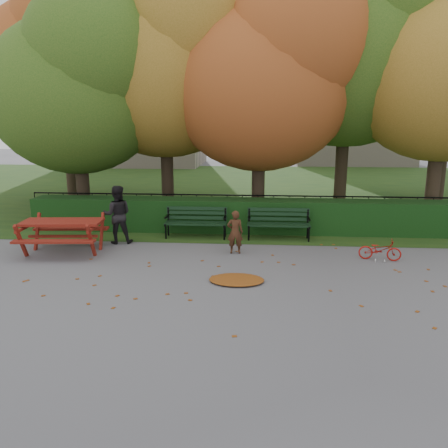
# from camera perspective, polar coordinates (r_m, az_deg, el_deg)

# --- Properties ---
(ground) EXTENTS (90.00, 90.00, 0.00)m
(ground) POSITION_cam_1_polar(r_m,az_deg,el_deg) (9.28, 1.21, -7.72)
(ground) COLOR slate
(ground) RESTS_ON ground
(grass_strip) EXTENTS (90.00, 90.00, 0.00)m
(grass_strip) POSITION_cam_1_polar(r_m,az_deg,el_deg) (22.90, 3.18, 4.85)
(grass_strip) COLOR #1B3A15
(grass_strip) RESTS_ON ground
(building_left) EXTENTS (10.00, 7.00, 15.00)m
(building_left) POSITION_cam_1_polar(r_m,az_deg,el_deg) (36.17, -11.49, 19.57)
(building_left) COLOR #BAA795
(building_left) RESTS_ON ground
(building_right) EXTENTS (9.00, 6.00, 12.00)m
(building_right) POSITION_cam_1_polar(r_m,az_deg,el_deg) (37.52, 16.68, 16.75)
(building_right) COLOR #BAA795
(building_right) RESTS_ON ground
(hedge) EXTENTS (13.00, 0.90, 1.00)m
(hedge) POSITION_cam_1_polar(r_m,az_deg,el_deg) (13.46, 2.29, 1.11)
(hedge) COLOR black
(hedge) RESTS_ON ground
(iron_fence) EXTENTS (14.00, 0.04, 1.02)m
(iron_fence) POSITION_cam_1_polar(r_m,az_deg,el_deg) (14.24, 2.42, 1.93)
(iron_fence) COLOR black
(iron_fence) RESTS_ON ground
(tree_a) EXTENTS (5.88, 5.60, 7.48)m
(tree_a) POSITION_cam_1_polar(r_m,az_deg,el_deg) (15.36, -18.05, 17.07)
(tree_a) COLOR #32201A
(tree_a) RESTS_ON ground
(tree_b) EXTENTS (6.72, 6.40, 8.79)m
(tree_b) POSITION_cam_1_polar(r_m,az_deg,el_deg) (15.81, -6.70, 20.69)
(tree_b) COLOR #32201A
(tree_b) RESTS_ON ground
(tree_c) EXTENTS (6.30, 6.00, 8.00)m
(tree_c) POSITION_cam_1_polar(r_m,az_deg,el_deg) (14.70, 6.12, 19.01)
(tree_c) COLOR #32201A
(tree_c) RESTS_ON ground
(tree_d) EXTENTS (7.14, 6.80, 9.58)m
(tree_d) POSITION_cam_1_polar(r_m,az_deg,el_deg) (16.47, 17.59, 21.93)
(tree_d) COLOR #32201A
(tree_d) RESTS_ON ground
(tree_f) EXTENTS (6.93, 6.60, 9.19)m
(tree_f) POSITION_cam_1_polar(r_m,az_deg,el_deg) (19.59, -19.65, 19.43)
(tree_f) COLOR #32201A
(tree_f) RESTS_ON ground
(bench_left) EXTENTS (1.80, 0.57, 0.88)m
(bench_left) POSITION_cam_1_polar(r_m,az_deg,el_deg) (12.79, -3.67, 0.55)
(bench_left) COLOR black
(bench_left) RESTS_ON ground
(bench_right) EXTENTS (1.80, 0.57, 0.88)m
(bench_right) POSITION_cam_1_polar(r_m,az_deg,el_deg) (12.68, 7.13, 0.36)
(bench_right) COLOR black
(bench_right) RESTS_ON ground
(picnic_table) EXTENTS (2.13, 1.78, 0.97)m
(picnic_table) POSITION_cam_1_polar(r_m,az_deg,el_deg) (11.93, -20.35, -0.49)
(picnic_table) COLOR #66090A
(picnic_table) RESTS_ON ground
(leaf_pile) EXTENTS (1.40, 1.21, 0.08)m
(leaf_pile) POSITION_cam_1_polar(r_m,az_deg,el_deg) (9.36, 1.65, -7.27)
(leaf_pile) COLOR #66300C
(leaf_pile) RESTS_ON ground
(leaf_scatter) EXTENTS (9.00, 5.70, 0.01)m
(leaf_scatter) POSITION_cam_1_polar(r_m,az_deg,el_deg) (9.56, 1.31, -7.05)
(leaf_scatter) COLOR #66300C
(leaf_scatter) RESTS_ON ground
(child) EXTENTS (0.42, 0.29, 1.13)m
(child) POSITION_cam_1_polar(r_m,az_deg,el_deg) (11.17, 1.46, -1.06)
(child) COLOR #402314
(child) RESTS_ON ground
(adult) EXTENTS (0.91, 0.78, 1.62)m
(adult) POSITION_cam_1_polar(r_m,az_deg,el_deg) (12.44, -13.76, 1.20)
(adult) COLOR black
(adult) RESTS_ON ground
(bicycle) EXTENTS (1.05, 0.52, 0.53)m
(bicycle) POSITION_cam_1_polar(r_m,az_deg,el_deg) (11.35, 19.70, -3.19)
(bicycle) COLOR #A7150F
(bicycle) RESTS_ON ground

